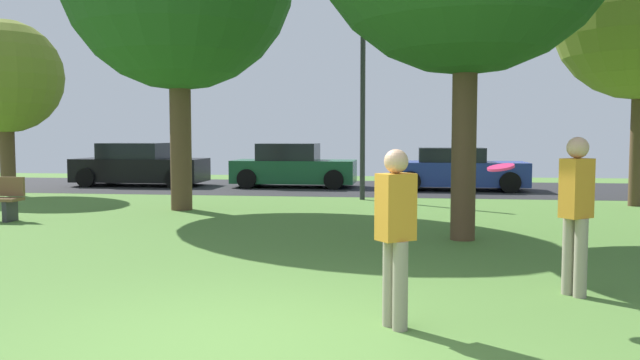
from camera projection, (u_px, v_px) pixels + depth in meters
name	position (u px, v px, depth m)	size (l,w,h in m)	color
ground_plane	(234.00, 345.00, 5.42)	(44.00, 44.00, 0.00)	#547F38
road_strip	(363.00, 188.00, 21.23)	(44.00, 6.40, 0.01)	#28282B
oak_tree_right	(5.00, 77.00, 18.57)	(3.28, 3.28, 5.10)	brown
person_thrower	(396.00, 230.00, 5.83)	(0.39, 0.37, 1.65)	gray
person_catcher	(576.00, 208.00, 7.00)	(0.39, 0.37, 1.75)	gray
frisbee_disc	(501.00, 167.00, 6.41)	(0.38, 0.38, 0.08)	#EA2D6B
parked_car_black	(139.00, 166.00, 22.12)	(4.45, 2.00, 1.48)	black
parked_car_green	(293.00, 167.00, 21.57)	(4.10, 1.94, 1.47)	#195633
parked_car_blue	(456.00, 170.00, 20.43)	(4.28, 1.99, 1.35)	#233893
street_lamp_post	(363.00, 117.00, 17.28)	(0.14, 0.14, 4.50)	#2D2D33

